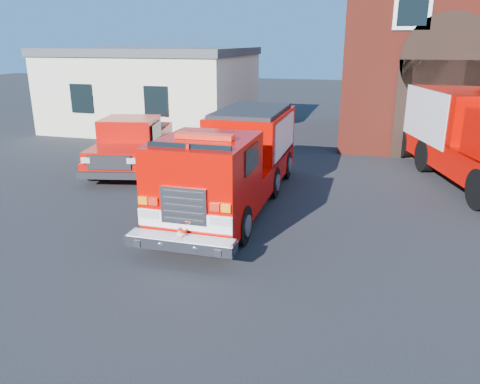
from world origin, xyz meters
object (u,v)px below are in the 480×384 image
(side_building, at_px, (155,88))
(secondary_truck, at_px, (476,133))
(fire_engine, at_px, (235,160))
(pickup_truck, at_px, (133,143))

(side_building, xyz_separation_m, secondary_truck, (15.35, -6.63, -0.55))
(fire_engine, relative_size, pickup_truck, 1.35)
(side_building, relative_size, pickup_truck, 1.62)
(side_building, xyz_separation_m, pickup_truck, (3.04, -8.36, -1.28))
(side_building, distance_m, secondary_truck, 16.73)
(secondary_truck, bearing_deg, pickup_truck, -172.01)
(pickup_truck, bearing_deg, side_building, 109.98)
(side_building, relative_size, fire_engine, 1.20)
(fire_engine, height_order, secondary_truck, secondary_truck)
(secondary_truck, bearing_deg, fire_engine, -146.71)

